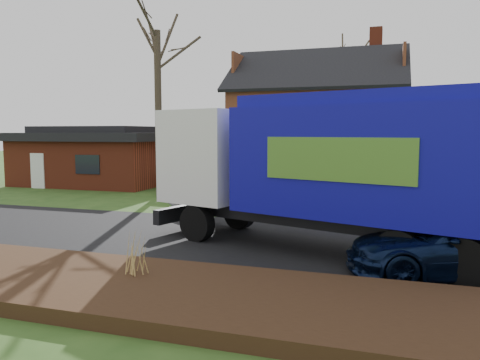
% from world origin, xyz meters
% --- Properties ---
extents(ground, '(120.00, 120.00, 0.00)m').
position_xyz_m(ground, '(0.00, 0.00, 0.00)').
color(ground, '#294B19').
rests_on(ground, ground).
extents(road, '(80.00, 7.00, 0.02)m').
position_xyz_m(road, '(0.00, 0.00, 0.01)').
color(road, black).
rests_on(road, ground).
extents(mulch_verge, '(80.00, 3.50, 0.30)m').
position_xyz_m(mulch_verge, '(0.00, -5.30, 0.15)').
color(mulch_verge, black).
rests_on(mulch_verge, ground).
extents(main_house, '(12.95, 8.95, 9.26)m').
position_xyz_m(main_house, '(1.49, 13.91, 4.03)').
color(main_house, beige).
rests_on(main_house, ground).
extents(ranch_house, '(9.80, 8.20, 3.70)m').
position_xyz_m(ranch_house, '(-12.00, 13.00, 1.81)').
color(ranch_house, maroon).
rests_on(ranch_house, ground).
extents(garbage_truck, '(10.50, 5.65, 4.35)m').
position_xyz_m(garbage_truck, '(4.23, -0.48, 2.51)').
color(garbage_truck, black).
rests_on(garbage_truck, ground).
extents(silver_sedan, '(4.87, 2.44, 1.53)m').
position_xyz_m(silver_sedan, '(-0.67, 5.13, 0.77)').
color(silver_sedan, '#95979C').
rests_on(silver_sedan, ground).
extents(navy_wagon, '(5.60, 3.53, 1.51)m').
position_xyz_m(navy_wagon, '(7.55, -1.80, 0.76)').
color(navy_wagon, black).
rests_on(navy_wagon, ground).
extents(tree_front_west, '(3.97, 3.97, 11.79)m').
position_xyz_m(tree_front_west, '(-5.50, 8.39, 9.72)').
color(tree_front_west, '#3D3225').
rests_on(tree_front_west, ground).
extents(tree_back, '(3.75, 3.75, 11.86)m').
position_xyz_m(tree_back, '(2.43, 22.95, 9.89)').
color(tree_back, '#413527').
rests_on(tree_back, ground).
extents(grass_clump_mid, '(0.34, 0.28, 0.95)m').
position_xyz_m(grass_clump_mid, '(0.82, -4.84, 0.78)').
color(grass_clump_mid, tan).
rests_on(grass_clump_mid, mulch_verge).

